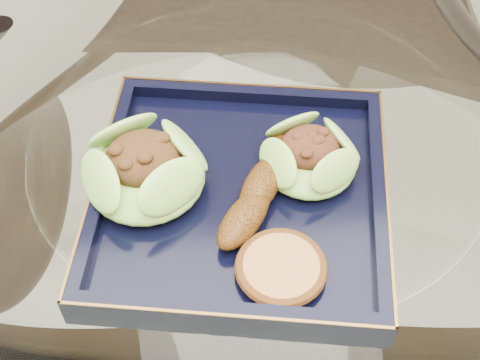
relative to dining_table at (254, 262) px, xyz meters
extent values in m
cylinder|color=white|center=(0.00, 0.00, 0.16)|extent=(1.10, 1.10, 0.01)
torus|color=black|center=(0.00, 0.00, 0.16)|extent=(1.13, 1.13, 0.02)
cylinder|color=black|center=(0.28, 0.28, -0.22)|extent=(0.04, 0.04, 0.75)
cylinder|color=black|center=(-0.28, 0.28, -0.22)|extent=(0.04, 0.04, 0.75)
cube|color=#321F10|center=(0.13, 0.49, -0.16)|extent=(0.48, 0.48, 0.04)
cylinder|color=#321F10|center=(-0.07, 0.38, -0.39)|extent=(0.03, 0.03, 0.42)
cylinder|color=#321F10|center=(0.25, 0.28, -0.39)|extent=(0.03, 0.03, 0.42)
cylinder|color=#321F10|center=(0.02, 0.69, -0.39)|extent=(0.03, 0.03, 0.42)
cylinder|color=#321F10|center=(0.34, 0.60, -0.39)|extent=(0.03, 0.03, 0.42)
cube|color=black|center=(-0.02, -0.04, 0.17)|extent=(0.32, 0.32, 0.02)
ellipsoid|color=#6BAA31|center=(-0.11, -0.02, 0.20)|extent=(0.12, 0.12, 0.04)
ellipsoid|color=#5F9029|center=(0.05, -0.02, 0.20)|extent=(0.09, 0.09, 0.03)
ellipsoid|color=#5F330A|center=(0.00, -0.04, 0.20)|extent=(0.10, 0.14, 0.03)
cylinder|color=#C18040|center=(0.00, -0.13, 0.19)|extent=(0.09, 0.09, 0.01)
camera|label=1|loc=(-0.07, -0.42, 0.67)|focal=50.00mm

